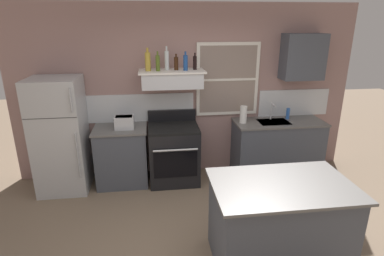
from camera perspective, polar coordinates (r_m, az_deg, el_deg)
The scene contains 18 objects.
back_wall at distance 5.03m, azimuth -0.62°, elevation 6.54°, with size 5.40×0.11×2.70m.
refrigerator at distance 4.95m, azimuth -22.78°, elevation -1.31°, with size 0.70×0.72×1.69m.
counter_left_of_stove at distance 4.99m, azimuth -12.58°, elevation -4.89°, with size 0.79×0.63×0.91m.
toaster at distance 4.75m, azimuth -12.19°, elevation 1.04°, with size 0.30×0.20×0.19m.
stove_range at distance 4.94m, azimuth -3.32°, elevation -4.59°, with size 0.76×0.69×1.09m.
range_hood_shelf at distance 4.70m, azimuth -3.68°, elevation 8.96°, with size 0.96×0.52×0.24m.
bottle_champagne_gold_foil at distance 4.63m, azimuth -8.03°, elevation 11.91°, with size 0.08×0.08×0.33m.
bottle_olive_oil_square at distance 4.60m, azimuth -6.23°, elevation 11.68°, with size 0.06×0.06×0.28m.
bottle_clear_tall at distance 4.70m, azimuth -4.61°, elevation 12.21°, with size 0.06×0.06×0.34m.
bottle_brown_stout at distance 4.68m, azimuth -2.90°, elevation 11.66°, with size 0.06×0.06×0.23m.
bottle_blue_liqueur at distance 4.64m, azimuth -1.19°, elevation 11.80°, with size 0.07×0.07×0.27m.
bottle_balsamic_dark at distance 4.72m, azimuth 0.53°, elevation 11.79°, with size 0.06×0.06×0.24m.
counter_right_with_sink at distance 5.36m, azimuth 15.12°, elevation -3.41°, with size 1.43×0.63×0.91m.
sink_faucet at distance 5.21m, azimuth 14.30°, elevation 3.32°, with size 0.03×0.17×0.28m.
paper_towel_roll at distance 4.97m, azimuth 9.30°, elevation 2.44°, with size 0.11×0.11×0.27m, color white.
dish_soap_bottle at distance 5.34m, azimuth 17.01°, elevation 2.52°, with size 0.06×0.06×0.18m, color blue.
kitchen_island at distance 3.50m, azimuth 15.48°, elevation -16.25°, with size 1.40×0.90×0.91m.
upper_cabinet_right at distance 5.28m, azimuth 19.50°, elevation 12.08°, with size 0.64×0.32×0.70m.
Camera 1 is at (-0.56, -2.66, 2.44)m, focal length 29.37 mm.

